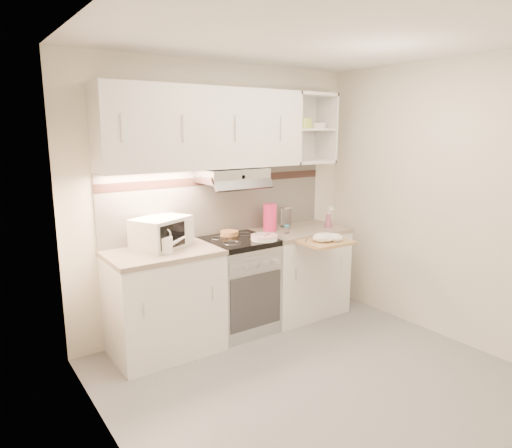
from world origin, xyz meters
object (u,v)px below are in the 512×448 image
(glass_jar, at_px, (286,216))
(cutting_board, at_px, (324,242))
(pink_pitcher, at_px, (270,217))
(watering_can, at_px, (166,244))
(electric_range, at_px, (238,285))
(microwave, at_px, (161,232))
(plate_stack, at_px, (264,237))
(spray_bottle, at_px, (329,219))

(glass_jar, relative_size, cutting_board, 0.47)
(pink_pitcher, bearing_deg, glass_jar, -1.64)
(watering_can, distance_m, cutting_board, 1.46)
(electric_range, distance_m, microwave, 0.92)
(pink_pitcher, xyz_separation_m, cutting_board, (0.20, -0.57, -0.16))
(watering_can, distance_m, pink_pitcher, 1.22)
(electric_range, distance_m, plate_stack, 0.53)
(electric_range, relative_size, pink_pitcher, 3.32)
(spray_bottle, xyz_separation_m, cutting_board, (-0.38, -0.34, -0.12))
(watering_can, height_order, glass_jar, glass_jar)
(electric_range, relative_size, plate_stack, 3.66)
(pink_pitcher, height_order, glass_jar, pink_pitcher)
(microwave, distance_m, spray_bottle, 1.75)
(microwave, distance_m, pink_pitcher, 1.15)
(microwave, distance_m, watering_can, 0.21)
(electric_range, bearing_deg, microwave, 170.60)
(watering_can, height_order, pink_pitcher, pink_pitcher)
(pink_pitcher, xyz_separation_m, glass_jar, (0.25, 0.06, -0.03))
(electric_range, relative_size, glass_jar, 4.23)
(microwave, bearing_deg, glass_jar, -22.69)
(spray_bottle, bearing_deg, electric_range, -166.94)
(glass_jar, xyz_separation_m, spray_bottle, (0.34, -0.28, -0.02))
(electric_range, xyz_separation_m, cutting_board, (0.65, -0.46, 0.42))
(watering_can, height_order, cutting_board, watering_can)
(electric_range, height_order, plate_stack, plate_stack)
(microwave, xyz_separation_m, cutting_board, (1.36, -0.58, -0.16))
(watering_can, xyz_separation_m, cutting_board, (1.40, -0.38, -0.10))
(microwave, distance_m, cutting_board, 1.48)
(cutting_board, bearing_deg, pink_pitcher, 112.24)
(watering_can, distance_m, spray_bottle, 1.78)
(microwave, xyz_separation_m, pink_pitcher, (1.15, -0.01, 0.01))
(spray_bottle, bearing_deg, cutting_board, -118.32)
(watering_can, height_order, spray_bottle, spray_bottle)
(watering_can, relative_size, cutting_board, 0.54)
(microwave, distance_m, plate_stack, 0.93)
(glass_jar, bearing_deg, cutting_board, -93.87)
(microwave, bearing_deg, pink_pitcher, -25.03)
(microwave, relative_size, glass_jar, 2.62)
(glass_jar, bearing_deg, watering_can, -170.26)
(glass_jar, height_order, cutting_board, glass_jar)
(spray_bottle, bearing_deg, pink_pitcher, 178.11)
(plate_stack, bearing_deg, watering_can, 173.90)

